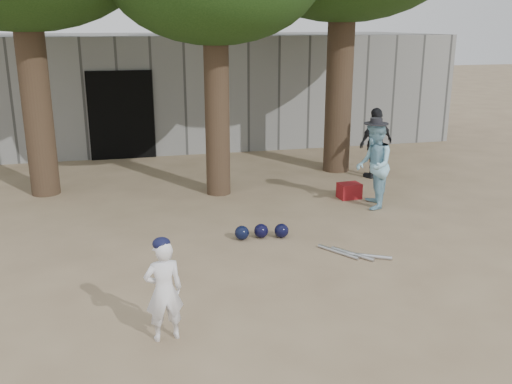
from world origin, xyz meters
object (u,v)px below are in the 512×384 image
object	(u,v)px
spectator_dark	(376,143)
red_bag	(349,191)
boy_player	(164,291)
spectator_blue	(374,165)

from	to	relation	value
spectator_dark	red_bag	xyz separation A→B (m)	(-1.15, -1.34, -0.63)
red_bag	boy_player	bearing A→B (deg)	-132.19
spectator_blue	red_bag	size ratio (longest dim) A/B	3.84
boy_player	spectator_dark	distance (m)	7.69
spectator_blue	spectator_dark	bearing A→B (deg)	172.49
spectator_blue	boy_player	bearing A→B (deg)	-29.31
boy_player	spectator_blue	xyz separation A→B (m)	(4.16, 3.75, 0.23)
boy_player	red_bag	world-z (taller)	boy_player
boy_player	spectator_dark	world-z (taller)	spectator_dark
boy_player	spectator_blue	distance (m)	5.60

